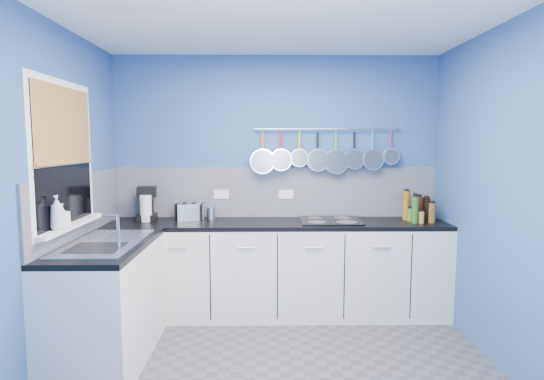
{
  "coord_description": "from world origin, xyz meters",
  "views": [
    {
      "loc": [
        -0.1,
        -2.99,
        1.65
      ],
      "look_at": [
        -0.05,
        0.75,
        1.25
      ],
      "focal_mm": 29.58,
      "sensor_mm": 36.0,
      "label": 1
    }
  ],
  "objects_px": {
    "soap_bottle_b": "(62,216)",
    "canister": "(211,213)",
    "soap_bottle_a": "(57,213)",
    "paper_towel": "(146,208)",
    "hob": "(330,221)",
    "coffee_maker": "(147,203)",
    "toaster": "(190,212)"
  },
  "relations": [
    {
      "from": "paper_towel",
      "to": "canister",
      "type": "xyz_separation_m",
      "value": [
        0.61,
        0.1,
        -0.07
      ]
    },
    {
      "from": "soap_bottle_b",
      "to": "coffee_maker",
      "type": "distance_m",
      "value": 1.2
    },
    {
      "from": "soap_bottle_b",
      "to": "coffee_maker",
      "type": "bearing_deg",
      "value": 76.59
    },
    {
      "from": "soap_bottle_b",
      "to": "soap_bottle_a",
      "type": "bearing_deg",
      "value": -90.0
    },
    {
      "from": "soap_bottle_b",
      "to": "toaster",
      "type": "bearing_deg",
      "value": 60.02
    },
    {
      "from": "soap_bottle_b",
      "to": "canister",
      "type": "bearing_deg",
      "value": 53.49
    },
    {
      "from": "canister",
      "to": "hob",
      "type": "xyz_separation_m",
      "value": [
        1.15,
        -0.11,
        -0.05
      ]
    },
    {
      "from": "coffee_maker",
      "to": "toaster",
      "type": "height_order",
      "value": "coffee_maker"
    },
    {
      "from": "toaster",
      "to": "coffee_maker",
      "type": "bearing_deg",
      "value": 164.07
    },
    {
      "from": "soap_bottle_a",
      "to": "soap_bottle_b",
      "type": "distance_m",
      "value": 0.08
    },
    {
      "from": "soap_bottle_a",
      "to": "paper_towel",
      "type": "height_order",
      "value": "soap_bottle_a"
    },
    {
      "from": "soap_bottle_a",
      "to": "toaster",
      "type": "relative_size",
      "value": 0.97
    },
    {
      "from": "soap_bottle_b",
      "to": "hob",
      "type": "distance_m",
      "value": 2.33
    },
    {
      "from": "toaster",
      "to": "soap_bottle_a",
      "type": "bearing_deg",
      "value": -137.37
    },
    {
      "from": "soap_bottle_a",
      "to": "hob",
      "type": "distance_m",
      "value": 2.37
    },
    {
      "from": "coffee_maker",
      "to": "paper_towel",
      "type": "bearing_deg",
      "value": -90.6
    },
    {
      "from": "soap_bottle_a",
      "to": "paper_towel",
      "type": "distance_m",
      "value": 1.22
    },
    {
      "from": "soap_bottle_b",
      "to": "paper_towel",
      "type": "xyz_separation_m",
      "value": [
        0.29,
        1.11,
        -0.11
      ]
    },
    {
      "from": "canister",
      "to": "coffee_maker",
      "type": "bearing_deg",
      "value": -176.42
    },
    {
      "from": "hob",
      "to": "soap_bottle_b",
      "type": "bearing_deg",
      "value": -151.84
    },
    {
      "from": "coffee_maker",
      "to": "hob",
      "type": "relative_size",
      "value": 0.57
    },
    {
      "from": "paper_towel",
      "to": "coffee_maker",
      "type": "distance_m",
      "value": 0.07
    },
    {
      "from": "paper_towel",
      "to": "hob",
      "type": "relative_size",
      "value": 0.44
    },
    {
      "from": "toaster",
      "to": "canister",
      "type": "distance_m",
      "value": 0.21
    },
    {
      "from": "paper_towel",
      "to": "canister",
      "type": "relative_size",
      "value": 2.08
    },
    {
      "from": "soap_bottle_b",
      "to": "hob",
      "type": "relative_size",
      "value": 0.3
    },
    {
      "from": "soap_bottle_a",
      "to": "coffee_maker",
      "type": "height_order",
      "value": "soap_bottle_a"
    },
    {
      "from": "soap_bottle_a",
      "to": "canister",
      "type": "height_order",
      "value": "soap_bottle_a"
    },
    {
      "from": "paper_towel",
      "to": "canister",
      "type": "height_order",
      "value": "paper_towel"
    },
    {
      "from": "paper_towel",
      "to": "coffee_maker",
      "type": "relative_size",
      "value": 0.77
    },
    {
      "from": "toaster",
      "to": "canister",
      "type": "xyz_separation_m",
      "value": [
        0.21,
        0.02,
        -0.02
      ]
    },
    {
      "from": "soap_bottle_b",
      "to": "coffee_maker",
      "type": "height_order",
      "value": "coffee_maker"
    }
  ]
}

